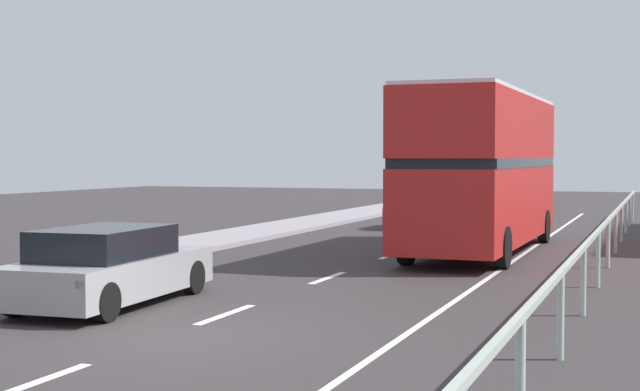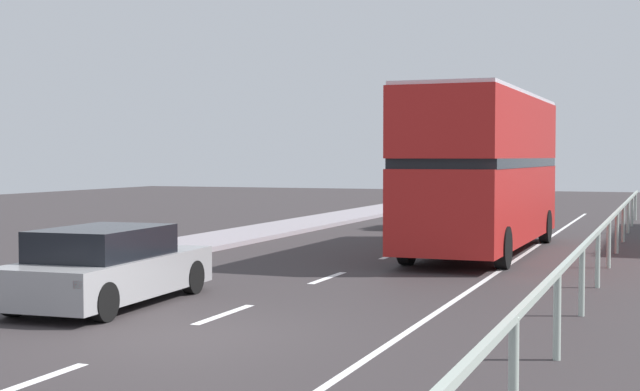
{
  "view_description": "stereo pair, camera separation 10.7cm",
  "coord_description": "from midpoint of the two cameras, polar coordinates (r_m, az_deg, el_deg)",
  "views": [
    {
      "loc": [
        6.78,
        -11.82,
        2.61
      ],
      "look_at": [
        -0.47,
        7.5,
        1.74
      ],
      "focal_mm": 51.66,
      "sensor_mm": 36.0,
      "label": 1
    },
    {
      "loc": [
        6.89,
        -11.78,
        2.61
      ],
      "look_at": [
        -0.47,
        7.5,
        1.74
      ],
      "focal_mm": 51.66,
      "sensor_mm": 36.0,
      "label": 2
    }
  ],
  "objects": [
    {
      "name": "lane_paint_markings",
      "position": [
        20.72,
        7.6,
        -4.85
      ],
      "size": [
        3.39,
        46.0,
        0.01
      ],
      "color": "silver",
      "rests_on": "ground"
    },
    {
      "name": "sedan_car_ahead",
      "position": [
        34.2,
        6.58,
        -0.92
      ],
      "size": [
        1.93,
        4.17,
        1.33
      ],
      "rotation": [
        0.0,
        0.0,
        -0.05
      ],
      "color": "maroon",
      "rests_on": "ground"
    },
    {
      "name": "double_decker_bus_red",
      "position": [
        25.34,
        10.23,
        1.69
      ],
      "size": [
        2.7,
        10.06,
        4.32
      ],
      "rotation": [
        0.0,
        0.0,
        -0.01
      ],
      "color": "#AE1D1B",
      "rests_on": "ground"
    },
    {
      "name": "hatchback_car_near",
      "position": [
        16.67,
        -12.81,
        -4.35
      ],
      "size": [
        2.06,
        4.65,
        1.38
      ],
      "rotation": [
        0.0,
        0.0,
        0.05
      ],
      "color": "gray",
      "rests_on": "ground"
    },
    {
      "name": "ground_plane",
      "position": [
        13.89,
        -9.13,
        -8.67
      ],
      "size": [
        73.43,
        120.0,
        0.1
      ],
      "primitive_type": "cube",
      "color": "#322D2F"
    },
    {
      "name": "bridge_side_railing",
      "position": [
        20.91,
        17.31,
        -2.29
      ],
      "size": [
        0.1,
        42.0,
        1.17
      ],
      "color": "#AABAAF",
      "rests_on": "ground"
    }
  ]
}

